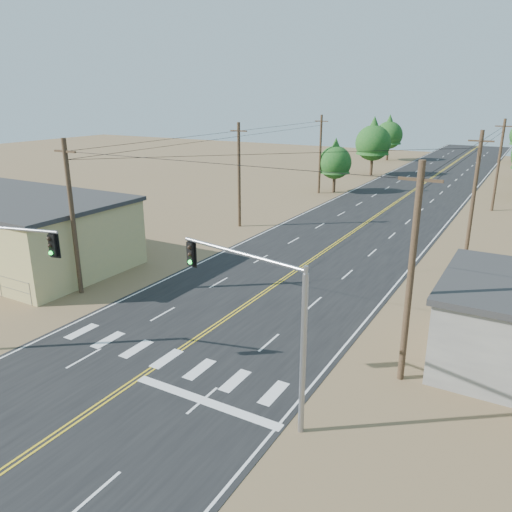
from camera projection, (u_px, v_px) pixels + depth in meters
The scene contains 13 objects.
ground at pixel (25, 456), 18.10m from camera, with size 220.00×220.00×0.00m, color brown.
road at pixel (331, 246), 42.85m from camera, with size 15.00×200.00×0.02m, color black.
building_left at pixel (3, 229), 38.79m from camera, with size 20.00×10.00×5.00m, color tan.
utility_pole_left_near at pixel (73, 217), 31.37m from camera, with size 1.80×0.30×10.00m.
utility_pole_left_mid at pixel (239, 175), 47.87m from camera, with size 1.80×0.30×10.00m.
utility_pole_left_far at pixel (320, 154), 64.38m from camera, with size 1.80×0.30×10.00m.
utility_pole_right_near at pixel (411, 274), 21.46m from camera, with size 1.80×0.30×10.00m.
utility_pole_right_mid at pixel (474, 196), 37.96m from camera, with size 1.80×0.30×10.00m.
utility_pole_right_far at pixel (498, 165), 54.47m from camera, with size 1.80×0.30×10.00m.
signal_mast_right at pixel (265, 309), 19.14m from camera, with size 6.23×1.42×6.82m.
tree_left_near at pixel (335, 159), 65.18m from camera, with size 4.29×4.29×7.14m.
tree_left_mid at pixel (373, 139), 78.71m from camera, with size 5.55×5.55×9.24m.
tree_left_far at pixel (389, 132), 96.77m from camera, with size 5.26×5.26×8.77m.
Camera 1 is at (14.71, -8.81, 12.52)m, focal length 35.00 mm.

